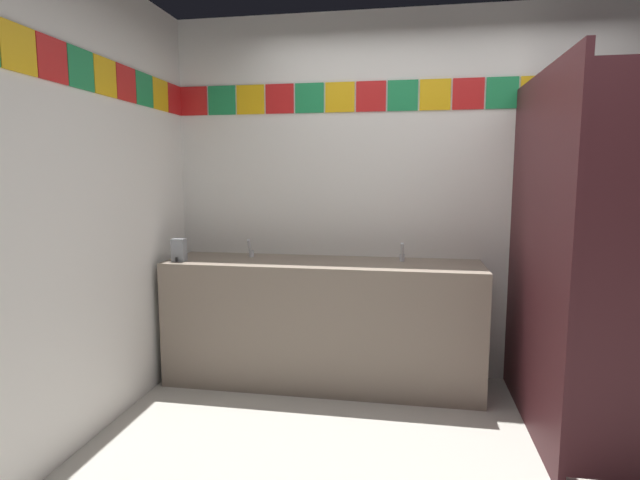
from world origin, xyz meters
name	(u,v)px	position (x,y,z in m)	size (l,w,h in m)	color
wall_back	(432,197)	(0.00, 1.46, 1.32)	(3.81, 0.09, 2.64)	white
wall_side	(54,206)	(-1.94, 0.00, 1.32)	(0.09, 2.84, 2.64)	white
vanity_counter	(322,321)	(-0.75, 1.14, 0.45)	(2.20, 0.56, 0.88)	gray
faucet_left	(251,250)	(-1.30, 1.23, 0.93)	(0.04, 0.10, 0.14)	silver
faucet_right	(402,254)	(-0.20, 1.23, 0.93)	(0.04, 0.10, 0.14)	silver
soap_dispenser	(179,250)	(-1.75, 0.98, 0.96)	(0.09, 0.09, 0.16)	gray
stall_divider	(584,262)	(0.73, 0.49, 1.03)	(0.92, 1.35, 2.06)	#471E23
toilet	(624,367)	(1.16, 0.97, 0.30)	(0.39, 0.49, 0.74)	white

